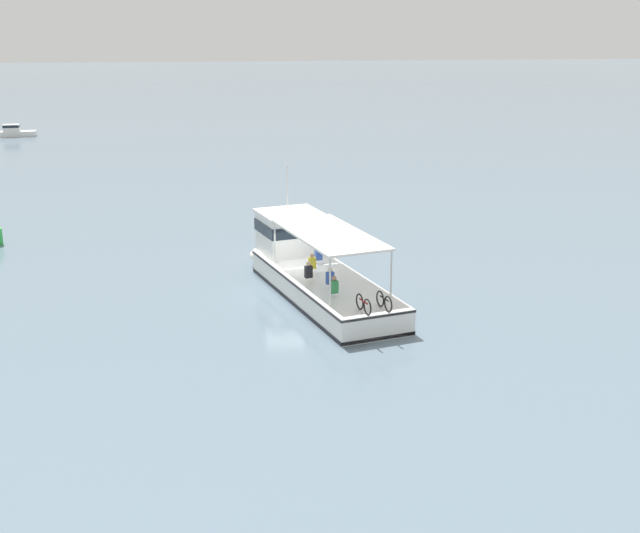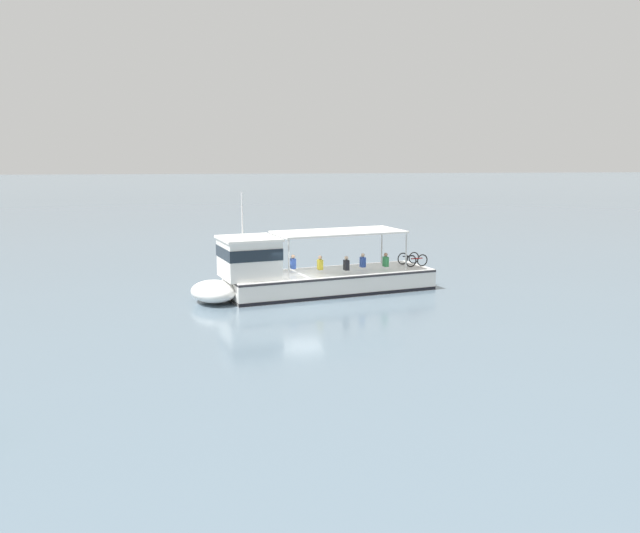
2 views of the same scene
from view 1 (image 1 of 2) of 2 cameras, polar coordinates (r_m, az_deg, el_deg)
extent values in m
plane|color=slate|center=(39.48, -1.89, -1.47)|extent=(400.00, 400.00, 0.00)
cube|color=white|center=(37.67, 0.35, -1.48)|extent=(11.26, 5.95, 1.10)
ellipsoid|color=white|center=(43.19, -2.86, 0.88)|extent=(2.90, 3.42, 1.01)
cube|color=black|center=(37.81, 0.35, -2.13)|extent=(11.27, 5.99, 0.16)
cube|color=#2D2D33|center=(37.52, 0.35, -0.80)|extent=(11.28, 6.01, 0.10)
cube|color=white|center=(41.17, -2.04, 2.27)|extent=(3.23, 3.31, 1.90)
cube|color=#19232D|center=(41.09, -2.04, 2.71)|extent=(3.28, 3.39, 0.56)
cube|color=white|center=(40.93, -2.05, 3.64)|extent=(3.43, 3.51, 0.12)
cube|color=white|center=(36.54, 0.63, 2.19)|extent=(7.24, 4.62, 0.10)
cylinder|color=silver|center=(39.26, -3.07, 1.61)|extent=(0.08, 0.08, 2.00)
cylinder|color=silver|center=(40.21, 0.58, 2.00)|extent=(0.08, 0.08, 2.00)
cylinder|color=silver|center=(33.44, 0.68, -1.06)|extent=(0.08, 0.08, 2.00)
cylinder|color=silver|center=(34.56, 4.83, -0.53)|extent=(0.08, 0.08, 2.00)
cylinder|color=silver|center=(40.96, -2.22, 5.30)|extent=(0.06, 0.06, 2.20)
sphere|color=white|center=(41.33, 0.79, 0.10)|extent=(0.36, 0.36, 0.36)
sphere|color=white|center=(38.46, 2.74, -1.20)|extent=(0.36, 0.36, 0.36)
sphere|color=white|center=(35.84, 4.85, -2.60)|extent=(0.36, 0.36, 0.36)
torus|color=black|center=(33.28, 2.70, -2.38)|extent=(0.65, 0.23, 0.66)
torus|color=black|center=(32.68, 3.22, -2.75)|extent=(0.65, 0.23, 0.66)
cylinder|color=maroon|center=(32.94, 2.96, -2.37)|extent=(0.69, 0.24, 0.06)
torus|color=black|center=(33.65, 4.09, -2.19)|extent=(0.65, 0.23, 0.66)
torus|color=black|center=(33.06, 4.63, -2.55)|extent=(0.65, 0.23, 0.66)
cylinder|color=#232328|center=(33.32, 4.36, -2.17)|extent=(0.69, 0.24, 0.06)
cube|color=#338C4C|center=(34.60, 0.95, -1.38)|extent=(0.30, 0.37, 0.52)
sphere|color=#9E7051|center=(34.49, 0.96, -0.80)|extent=(0.20, 0.20, 0.20)
cube|color=#2D4CA5|center=(35.75, 0.68, -0.78)|extent=(0.30, 0.37, 0.52)
sphere|color=beige|center=(35.65, 0.68, -0.21)|extent=(0.20, 0.20, 0.20)
cube|color=black|center=(36.61, -0.78, -0.36)|extent=(0.30, 0.37, 0.52)
sphere|color=beige|center=(36.50, -0.78, 0.19)|extent=(0.20, 0.20, 0.20)
cube|color=yellow|center=(37.89, -0.53, 0.23)|extent=(0.30, 0.37, 0.52)
sphere|color=tan|center=(37.79, -0.54, 0.77)|extent=(0.20, 0.20, 0.20)
cube|color=#2D4CA5|center=(39.23, -0.10, 0.81)|extent=(0.30, 0.37, 0.52)
sphere|color=tan|center=(39.13, -0.10, 1.33)|extent=(0.20, 0.20, 0.20)
cube|color=white|center=(95.01, -19.70, 8.44)|extent=(1.57, 3.69, 0.56)
cube|color=white|center=(95.02, -20.12, 8.78)|extent=(1.16, 1.70, 0.70)
cube|color=#19232D|center=(95.00, -20.13, 8.89)|extent=(1.19, 1.70, 0.28)
camera|label=2|loc=(49.24, -42.37, 6.43)|focal=36.34mm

